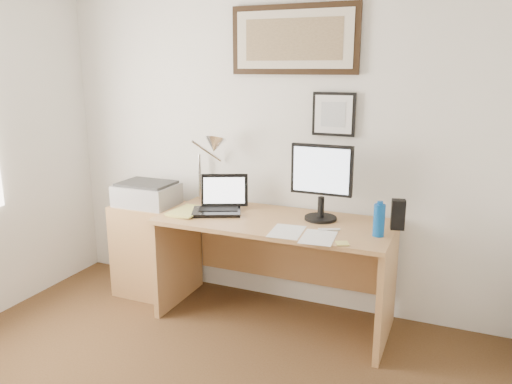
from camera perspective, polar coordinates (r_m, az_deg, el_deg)
The scene contains 17 objects.
wall_back at distance 3.71m, azimuth 2.07°, elevation 6.07°, with size 3.50×0.02×2.50m, color white.
side_cabinet at distance 4.07m, azimuth -11.96°, elevation -6.36°, with size 0.50×0.40×0.73m, color #A57545.
water_bottle at distance 3.16m, azimuth 13.88°, elevation -3.16°, with size 0.07×0.07×0.20m, color #0B4999.
bottle_cap at distance 3.13m, azimuth 14.00°, elevation -1.22°, with size 0.04×0.04×0.02m, color #0B4999.
speaker at distance 3.33m, azimuth 15.92°, elevation -2.48°, with size 0.09×0.08×0.19m, color black.
paper_sheet_a at distance 3.18m, azimuth 3.53°, elevation -4.52°, with size 0.20×0.28×0.00m, color silver.
paper_sheet_b at distance 3.09m, azimuth 7.13°, elevation -5.16°, with size 0.20×0.29×0.00m, color silver.
sticky_pad at distance 3.00m, azimuth 9.83°, elevation -5.80°, with size 0.07×0.07×0.01m, color #D8CC66.
marker_pen at distance 3.23m, azimuth 8.36°, elevation -4.26°, with size 0.02×0.02×0.14m, color white.
book at distance 3.66m, azimuth -9.15°, elevation -2.02°, with size 0.21×0.29×0.02m, color #D0CE62.
desk at distance 3.58m, azimuth 2.59°, elevation -6.41°, with size 1.60×0.70×0.75m.
laptop at distance 3.61m, azimuth -4.19°, elevation -1.36°, with size 0.41×0.42×0.26m.
lcd_monitor at distance 3.37m, azimuth 7.49°, elevation 1.54°, with size 0.42×0.22×0.52m.
printer at distance 3.93m, azimuth -12.36°, elevation -0.19°, with size 0.44×0.34×0.18m.
desk_lamp at distance 3.71m, azimuth -4.91°, elevation 5.06°, with size 0.29×0.27×0.53m.
picture_large at distance 3.60m, azimuth 4.34°, elevation 16.98°, with size 0.92×0.04×0.47m.
picture_small at distance 3.52m, azimuth 8.88°, elevation 8.77°, with size 0.30×0.03×0.30m.
Camera 1 is at (1.31, -1.43, 1.76)m, focal length 35.00 mm.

